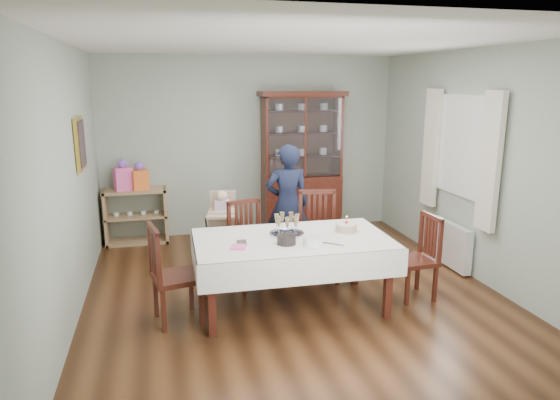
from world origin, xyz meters
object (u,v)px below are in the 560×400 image
object	(u,v)px
gift_bag_pink	(123,177)
dining_table	(292,272)
gift_bag_orange	(140,177)
high_chair	(223,238)
champagne_tray	(287,229)
chair_far_left	(251,260)
china_cabinet	(302,161)
chair_end_left	(176,293)
sideboard	(136,216)
woman	(287,204)
chair_end_right	(414,273)
birthday_cake	(346,228)
chair_far_right	(319,253)

from	to	relation	value
gift_bag_pink	dining_table	bearing A→B (deg)	-55.69
gift_bag_pink	gift_bag_orange	xyz separation A→B (m)	(0.23, 0.00, -0.02)
high_chair	gift_bag_pink	size ratio (longest dim) A/B	2.23
dining_table	champagne_tray	size ratio (longest dim) A/B	5.62
chair_far_left	high_chair	world-z (taller)	high_chair
china_cabinet	chair_end_left	size ratio (longest dim) A/B	2.19
sideboard	woman	bearing A→B (deg)	-33.69
high_chair	gift_bag_orange	size ratio (longest dim) A/B	2.48
chair_end_right	woman	distance (m)	1.85
high_chair	gift_bag_orange	distance (m)	1.74
sideboard	chair_far_left	xyz separation A→B (m)	(1.34, -1.92, -0.11)
chair_end_right	gift_bag_orange	bearing A→B (deg)	-136.19
chair_end_left	woman	xyz separation A→B (m)	(1.49, 1.38, 0.48)
dining_table	gift_bag_pink	world-z (taller)	gift_bag_pink
chair_end_right	gift_bag_orange	world-z (taller)	gift_bag_orange
chair_far_left	chair_end_right	distance (m)	1.85
chair_far_left	chair_end_left	xyz separation A→B (m)	(-0.89, -0.75, 0.01)
dining_table	woman	xyz separation A→B (m)	(0.30, 1.34, 0.39)
china_cabinet	birthday_cake	world-z (taller)	china_cabinet
chair_end_right	gift_bag_orange	size ratio (longest dim) A/B	2.27
high_chair	birthday_cake	world-z (taller)	high_chair
china_cabinet	woman	world-z (taller)	china_cabinet
chair_far_right	chair_end_left	world-z (taller)	chair_far_right
champagne_tray	chair_end_right	bearing A→B (deg)	-8.08
chair_end_right	high_chair	size ratio (longest dim) A/B	0.92
champagne_tray	woman	bearing A→B (deg)	75.21
china_cabinet	gift_bag_orange	bearing A→B (deg)	179.96
chair_far_left	woman	distance (m)	0.99
chair_end_left	china_cabinet	bearing A→B (deg)	-49.08
china_cabinet	woman	size ratio (longest dim) A/B	1.40
chair_far_left	gift_bag_orange	size ratio (longest dim) A/B	2.40
gift_bag_pink	sideboard	bearing A→B (deg)	8.04
chair_end_left	champagne_tray	bearing A→B (deg)	-93.70
chair_far_left	chair_end_right	bearing A→B (deg)	-40.42
china_cabinet	chair_end_right	bearing A→B (deg)	-79.23
china_cabinet	high_chair	xyz separation A→B (m)	(-1.40, -1.28, -0.73)
chair_far_right	champagne_tray	world-z (taller)	chair_far_right
woman	birthday_cake	size ratio (longest dim) A/B	5.90
chair_end_left	birthday_cake	distance (m)	1.87
chair_far_left	high_chair	size ratio (longest dim) A/B	0.97
sideboard	woman	xyz separation A→B (m)	(1.94, -1.30, 0.38)
gift_bag_pink	birthday_cake	bearing A→B (deg)	-46.99
high_chair	chair_end_right	bearing A→B (deg)	-24.22
chair_far_right	gift_bag_orange	bearing A→B (deg)	146.63
dining_table	high_chair	world-z (taller)	high_chair
champagne_tray	gift_bag_orange	distance (m)	2.93
dining_table	gift_bag_pink	size ratio (longest dim) A/B	4.50
sideboard	chair_end_left	distance (m)	2.71
dining_table	champagne_tray	xyz separation A→B (m)	(-0.03, 0.12, 0.44)
dining_table	china_cabinet	world-z (taller)	china_cabinet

